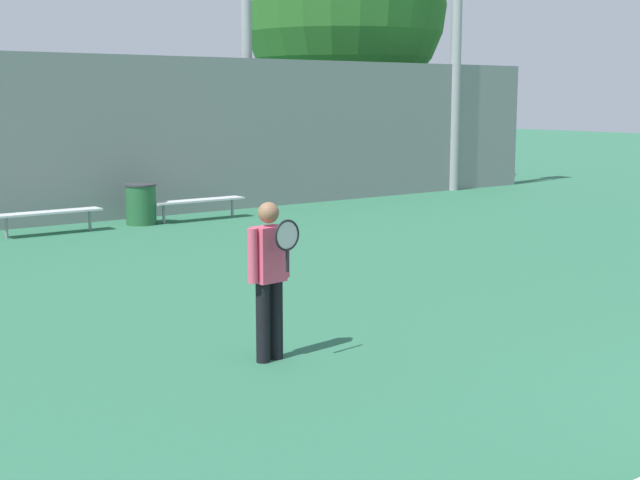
# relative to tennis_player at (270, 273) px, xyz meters

# --- Properties ---
(tennis_player) EXTENTS (0.52, 0.42, 1.63)m
(tennis_player) POSITION_rel_tennis_player_xyz_m (0.00, 0.00, 0.00)
(tennis_player) COLOR black
(tennis_player) RESTS_ON ground_plane
(bench_courtside_near) EXTENTS (2.09, 0.40, 0.46)m
(bench_courtside_near) POSITION_rel_tennis_player_xyz_m (1.26, 9.61, -0.50)
(bench_courtside_near) COLOR silver
(bench_courtside_near) RESTS_ON ground_plane
(bench_courtside_far) EXTENTS (2.12, 0.40, 0.46)m
(bench_courtside_far) POSITION_rel_tennis_player_xyz_m (4.59, 9.61, -0.50)
(bench_courtside_far) COLOR silver
(bench_courtside_far) RESTS_ON ground_plane
(light_pole_far_right) EXTENTS (0.90, 0.60, 8.36)m
(light_pole_far_right) POSITION_rel_tennis_player_xyz_m (13.56, 10.75, 3.84)
(light_pole_far_right) COLOR #939399
(light_pole_far_right) RESTS_ON ground_plane
(trash_bin) EXTENTS (0.66, 0.66, 0.86)m
(trash_bin) POSITION_rel_tennis_player_xyz_m (3.31, 9.79, -0.49)
(trash_bin) COLOR #235B33
(trash_bin) RESTS_ON ground_plane
(back_fence) EXTENTS (26.22, 0.06, 3.56)m
(back_fence) POSITION_rel_tennis_player_xyz_m (3.10, 10.77, 0.86)
(back_fence) COLOR gray
(back_fence) RESTS_ON ground_plane
(tree_green_broad) EXTENTS (6.32, 6.32, 8.57)m
(tree_green_broad) POSITION_rel_tennis_player_xyz_m (12.68, 14.74, 4.49)
(tree_green_broad) COLOR brown
(tree_green_broad) RESTS_ON ground_plane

